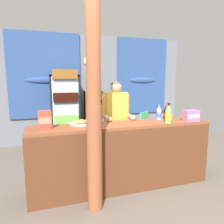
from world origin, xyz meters
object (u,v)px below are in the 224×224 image
(drink_fridge, at_px, (65,106))
(shopkeeper, at_px, (116,117))
(soda_bottle_water, at_px, (159,113))
(snack_box_wafer, at_px, (191,116))
(timber_post, at_px, (94,110))
(bottle_shelf_rack, at_px, (94,116))
(soda_bottle_lime_soda, at_px, (168,114))
(pastry_tray, at_px, (81,123))
(stall_counter, at_px, (125,152))
(snack_box_crackers, at_px, (45,120))
(plastic_lawn_chair, at_px, (139,126))
(soda_bottle_cola, at_px, (166,113))

(drink_fridge, height_order, shopkeeper, drink_fridge)
(soda_bottle_water, bearing_deg, shopkeeper, 148.99)
(shopkeeper, relative_size, snack_box_wafer, 6.93)
(timber_post, distance_m, drink_fridge, 2.52)
(timber_post, distance_m, bottle_shelf_rack, 2.83)
(soda_bottle_lime_soda, bearing_deg, pastry_tray, 167.85)
(stall_counter, xyz_separation_m, drink_fridge, (-0.68, 2.21, 0.43))
(timber_post, xyz_separation_m, pastry_tray, (-0.08, 0.53, -0.26))
(snack_box_wafer, xyz_separation_m, snack_box_crackers, (-2.17, 0.17, 0.03))
(soda_bottle_lime_soda, bearing_deg, drink_fridge, 120.94)
(timber_post, relative_size, soda_bottle_water, 10.50)
(shopkeeper, relative_size, snack_box_crackers, 6.81)
(stall_counter, relative_size, soda_bottle_lime_soda, 9.04)
(stall_counter, xyz_separation_m, pastry_tray, (-0.60, 0.24, 0.42))
(timber_post, bearing_deg, shopkeeper, 56.69)
(soda_bottle_water, distance_m, snack_box_wafer, 0.49)
(snack_box_crackers, xyz_separation_m, pastry_tray, (0.49, 0.10, -0.10))
(drink_fridge, bearing_deg, soda_bottle_water, -56.55)
(soda_bottle_lime_soda, distance_m, snack_box_crackers, 1.77)
(drink_fridge, relative_size, pastry_tray, 5.41)
(stall_counter, height_order, soda_bottle_water, soda_bottle_water)
(soda_bottle_lime_soda, xyz_separation_m, snack_box_crackers, (-1.76, 0.17, -0.01))
(bottle_shelf_rack, bearing_deg, soda_bottle_lime_soda, -76.05)
(pastry_tray, bearing_deg, stall_counter, -21.47)
(timber_post, xyz_separation_m, snack_box_crackers, (-0.57, 0.42, -0.16))
(stall_counter, height_order, soda_bottle_lime_soda, soda_bottle_lime_soda)
(timber_post, bearing_deg, soda_bottle_water, 22.85)
(stall_counter, relative_size, soda_bottle_water, 10.63)
(timber_post, xyz_separation_m, plastic_lawn_chair, (1.62, 2.19, -0.78))
(plastic_lawn_chair, xyz_separation_m, shopkeeper, (-1.06, -1.33, 0.51))
(stall_counter, bearing_deg, snack_box_wafer, -2.04)
(snack_box_wafer, bearing_deg, drink_fridge, 127.94)
(pastry_tray, bearing_deg, soda_bottle_cola, 1.42)
(shopkeeper, bearing_deg, bottle_shelf_rack, 89.49)
(plastic_lawn_chair, distance_m, snack_box_crackers, 2.88)
(soda_bottle_lime_soda, height_order, soda_bottle_water, soda_bottle_lime_soda)
(shopkeeper, relative_size, soda_bottle_cola, 7.15)
(snack_box_wafer, bearing_deg, snack_box_crackers, 175.46)
(drink_fridge, xyz_separation_m, soda_bottle_lime_soda, (1.35, -2.25, 0.10))
(drink_fridge, xyz_separation_m, snack_box_crackers, (-0.41, -2.08, 0.09))
(stall_counter, height_order, pastry_tray, pastry_tray)
(soda_bottle_cola, xyz_separation_m, snack_box_wafer, (0.26, -0.31, -0.01))
(snack_box_wafer, bearing_deg, soda_bottle_lime_soda, 179.79)
(plastic_lawn_chair, distance_m, soda_bottle_cola, 1.75)
(soda_bottle_water, xyz_separation_m, soda_bottle_cola, (0.17, 0.07, -0.01))
(shopkeeper, distance_m, soda_bottle_cola, 0.83)
(timber_post, relative_size, bottle_shelf_rack, 1.96)
(soda_bottle_lime_soda, bearing_deg, timber_post, -167.95)
(shopkeeper, distance_m, soda_bottle_water, 0.71)
(snack_box_wafer, distance_m, snack_box_crackers, 2.17)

